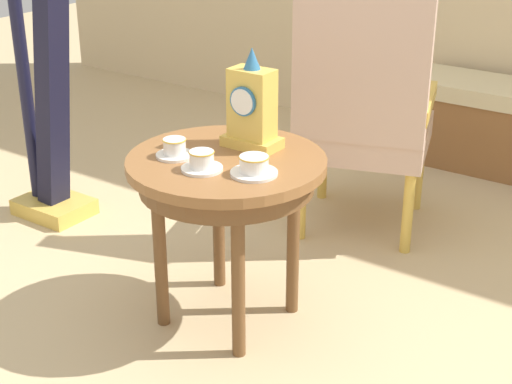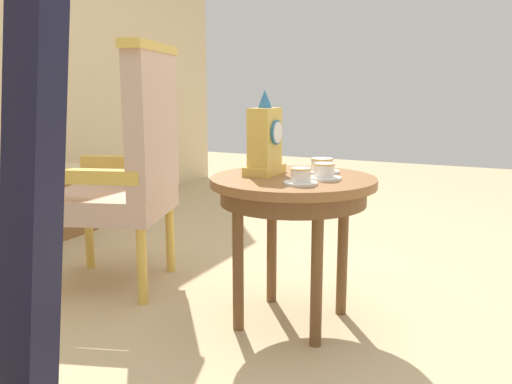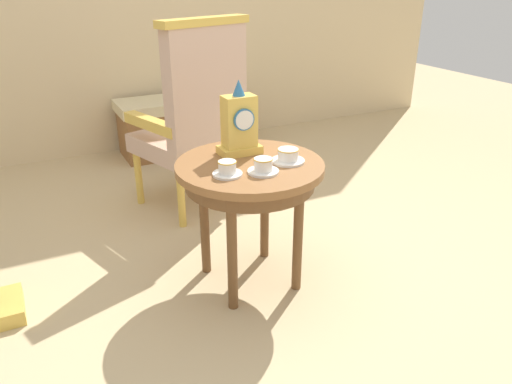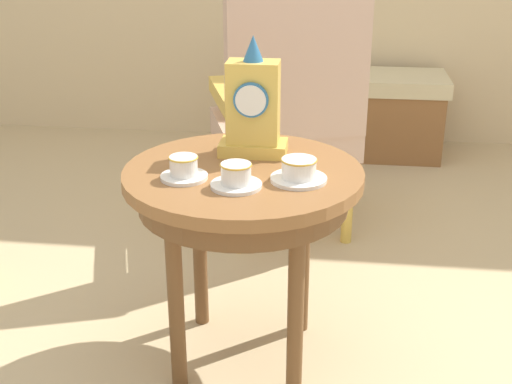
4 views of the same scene
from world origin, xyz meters
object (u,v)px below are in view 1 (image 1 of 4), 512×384
(side_table, at_px, (226,180))
(harp, at_px, (43,59))
(teacup_left, at_px, (175,149))
(teacup_right, at_px, (201,162))
(armchair, at_px, (364,100))
(mantel_clock, at_px, (252,108))
(teacup_center, at_px, (254,166))
(window_bench, at_px, (504,127))

(side_table, height_order, harp, harp)
(teacup_left, distance_m, teacup_right, 0.15)
(teacup_right, relative_size, armchair, 0.11)
(mantel_clock, bearing_deg, harp, 174.70)
(side_table, bearing_deg, armchair, 85.96)
(side_table, xyz_separation_m, teacup_center, (0.15, -0.07, 0.10))
(teacup_right, bearing_deg, armchair, 86.44)
(mantel_clock, bearing_deg, side_table, -95.70)
(mantel_clock, bearing_deg, teacup_center, -53.53)
(mantel_clock, distance_m, window_bench, 1.89)
(side_table, relative_size, mantel_clock, 1.94)
(teacup_center, xyz_separation_m, harp, (-1.27, 0.30, 0.09))
(side_table, distance_m, armchair, 0.85)
(teacup_left, height_order, mantel_clock, mantel_clock)
(teacup_right, bearing_deg, teacup_center, 21.69)
(teacup_right, height_order, teacup_center, teacup_right)
(teacup_center, bearing_deg, side_table, 157.22)
(teacup_left, relative_size, window_bench, 0.12)
(teacup_right, bearing_deg, teacup_left, 163.89)
(teacup_right, height_order, mantel_clock, mantel_clock)
(teacup_left, height_order, window_bench, teacup_left)
(teacup_left, xyz_separation_m, window_bench, (0.46, 2.00, -0.40))
(teacup_center, bearing_deg, window_bench, 85.25)
(armchair, height_order, window_bench, armchair)
(teacup_center, bearing_deg, mantel_clock, 126.47)
(harp, xyz_separation_m, window_bench, (1.43, 1.68, -0.49))
(armchair, bearing_deg, teacup_right, -93.56)
(teacup_left, bearing_deg, harp, 161.91)
(harp, height_order, window_bench, harp)
(teacup_left, distance_m, harp, 1.03)
(teacup_center, bearing_deg, teacup_right, -158.31)
(window_bench, bearing_deg, side_table, -99.47)
(teacup_center, relative_size, mantel_clock, 0.44)
(side_table, distance_m, teacup_right, 0.16)
(teacup_center, height_order, window_bench, teacup_center)
(mantel_clock, height_order, armchair, armchair)
(side_table, distance_m, teacup_left, 0.20)
(mantel_clock, relative_size, window_bench, 0.34)
(teacup_left, xyz_separation_m, mantel_clock, (0.15, 0.21, 0.11))
(teacup_center, height_order, harp, harp)
(harp, bearing_deg, teacup_center, -13.16)
(teacup_left, relative_size, teacup_center, 0.84)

